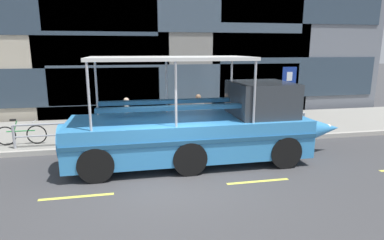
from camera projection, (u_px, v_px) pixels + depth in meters
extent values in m
plane|color=#3D3D3F|center=(170.00, 181.00, 8.86)|extent=(120.00, 120.00, 0.00)
cube|color=gray|center=(154.00, 129.00, 14.19)|extent=(32.00, 4.80, 0.18)
cube|color=#B2ADA3|center=(159.00, 145.00, 11.81)|extent=(32.00, 0.18, 0.18)
cube|color=#DBD64C|center=(77.00, 197.00, 7.92)|extent=(1.80, 0.12, 0.01)
cube|color=#DBD64C|center=(258.00, 181.00, 8.83)|extent=(1.80, 0.12, 0.01)
cube|color=#2D3D4C|center=(27.00, 88.00, 15.37)|extent=(12.78, 0.06, 1.89)
cube|color=#2D3D4C|center=(18.00, 14.00, 14.61)|extent=(12.78, 0.06, 1.89)
cube|color=#3D4C5B|center=(182.00, 83.00, 16.81)|extent=(13.39, 0.06, 1.98)
cube|color=#3D4C5B|center=(182.00, 12.00, 16.01)|extent=(13.39, 0.06, 1.98)
cube|color=#2D3D4C|center=(300.00, 77.00, 18.06)|extent=(9.43, 0.06, 2.21)
cube|color=#2D3D4C|center=(305.00, 2.00, 17.17)|extent=(9.43, 0.06, 2.21)
cylinder|color=#9EA0A8|center=(171.00, 119.00, 12.03)|extent=(11.04, 0.07, 0.07)
cylinder|color=#9EA0A8|center=(171.00, 129.00, 12.13)|extent=(11.04, 0.06, 0.06)
cylinder|color=#9EA0A8|center=(14.00, 137.00, 11.07)|extent=(0.09, 0.09, 0.83)
cylinder|color=#9EA0A8|center=(69.00, 134.00, 11.42)|extent=(0.09, 0.09, 0.83)
cylinder|color=#9EA0A8|center=(122.00, 132.00, 11.77)|extent=(0.09, 0.09, 0.83)
cylinder|color=#9EA0A8|center=(171.00, 129.00, 12.13)|extent=(0.09, 0.09, 0.83)
cylinder|color=#9EA0A8|center=(218.00, 127.00, 12.48)|extent=(0.09, 0.09, 0.83)
cylinder|color=#9EA0A8|center=(262.00, 125.00, 12.83)|extent=(0.09, 0.09, 0.83)
cylinder|color=#9EA0A8|center=(303.00, 123.00, 13.18)|extent=(0.09, 0.09, 0.83)
cylinder|color=#4C4F54|center=(287.00, 100.00, 13.18)|extent=(0.08, 0.08, 2.67)
cube|color=navy|center=(289.00, 76.00, 12.91)|extent=(0.60, 0.04, 0.76)
cube|color=white|center=(290.00, 76.00, 12.89)|extent=(0.24, 0.01, 0.36)
torus|color=black|center=(37.00, 135.00, 11.64)|extent=(0.70, 0.04, 0.70)
torus|color=black|center=(6.00, 136.00, 11.44)|extent=(0.70, 0.04, 0.70)
cylinder|color=#268C3F|center=(21.00, 131.00, 11.51)|extent=(0.95, 0.04, 0.04)
cylinder|color=#268C3F|center=(15.00, 128.00, 11.44)|extent=(0.19, 0.04, 0.51)
cube|color=black|center=(13.00, 120.00, 11.37)|extent=(0.20, 0.08, 0.06)
cylinder|color=#A5A5AA|center=(34.00, 121.00, 11.52)|extent=(0.03, 0.46, 0.03)
cube|color=#388CD1|center=(189.00, 136.00, 10.23)|extent=(7.46, 2.45, 1.18)
cone|color=#388CD1|center=(317.00, 129.00, 11.11)|extent=(1.68, 1.12, 1.12)
cylinder|color=#388CD1|center=(66.00, 142.00, 9.52)|extent=(0.37, 1.12, 1.12)
cube|color=navy|center=(197.00, 142.00, 9.01)|extent=(7.46, 0.04, 0.12)
sphere|color=white|center=(328.00, 127.00, 11.17)|extent=(0.22, 0.22, 0.22)
cube|color=#33383D|center=(261.00, 99.00, 10.45)|extent=(1.86, 2.06, 1.08)
cube|color=silver|center=(170.00, 58.00, 9.59)|extent=(4.85, 2.25, 0.10)
cylinder|color=#B2B2B7|center=(231.00, 85.00, 11.27)|extent=(0.07, 0.07, 1.81)
cylinder|color=#B2B2B7|center=(255.00, 93.00, 9.21)|extent=(0.07, 0.07, 1.81)
cylinder|color=#B2B2B7|center=(167.00, 86.00, 10.83)|extent=(0.07, 0.07, 1.81)
cylinder|color=#B2B2B7|center=(176.00, 95.00, 8.76)|extent=(0.07, 0.07, 1.81)
cylinder|color=#B2B2B7|center=(96.00, 88.00, 10.39)|extent=(0.07, 0.07, 1.81)
cylinder|color=#B2B2B7|center=(89.00, 97.00, 8.32)|extent=(0.07, 0.07, 1.81)
cube|color=navy|center=(169.00, 102.00, 10.46)|extent=(4.46, 0.28, 0.12)
cube|color=navy|center=(174.00, 108.00, 9.33)|extent=(4.46, 0.28, 0.12)
cylinder|color=black|center=(256.00, 133.00, 11.93)|extent=(1.00, 0.28, 1.00)
cylinder|color=black|center=(285.00, 152.00, 9.77)|extent=(1.00, 0.28, 1.00)
cylinder|color=black|center=(178.00, 138.00, 11.35)|extent=(1.00, 0.28, 1.00)
cylinder|color=black|center=(190.00, 158.00, 9.20)|extent=(1.00, 0.28, 1.00)
cylinder|color=black|center=(102.00, 142.00, 10.86)|extent=(1.00, 0.28, 1.00)
cylinder|color=black|center=(96.00, 165.00, 8.70)|extent=(1.00, 0.28, 1.00)
cylinder|color=#1E2338|center=(258.00, 118.00, 14.28)|extent=(0.10, 0.10, 0.79)
cylinder|color=#1E2338|center=(261.00, 118.00, 14.21)|extent=(0.10, 0.10, 0.79)
cube|color=#38383D|center=(260.00, 103.00, 14.10)|extent=(0.34, 0.32, 0.56)
cylinder|color=#38383D|center=(256.00, 103.00, 14.19)|extent=(0.07, 0.07, 0.50)
cylinder|color=#38383D|center=(264.00, 104.00, 14.02)|extent=(0.07, 0.07, 0.50)
sphere|color=#936B4C|center=(260.00, 94.00, 14.01)|extent=(0.22, 0.22, 0.22)
cylinder|color=#47423D|center=(196.00, 123.00, 13.13)|extent=(0.10, 0.10, 0.80)
cylinder|color=#47423D|center=(200.00, 124.00, 13.11)|extent=(0.10, 0.10, 0.80)
cube|color=#B7B2A8|center=(198.00, 107.00, 12.97)|extent=(0.34, 0.25, 0.57)
cylinder|color=#B7B2A8|center=(193.00, 108.00, 12.99)|extent=(0.07, 0.07, 0.51)
cylinder|color=#B7B2A8|center=(203.00, 108.00, 12.96)|extent=(0.07, 0.07, 0.51)
sphere|color=#936B4C|center=(198.00, 97.00, 12.88)|extent=(0.22, 0.22, 0.22)
cylinder|color=black|center=(127.00, 125.00, 12.88)|extent=(0.10, 0.10, 0.76)
cylinder|color=black|center=(128.00, 126.00, 12.74)|extent=(0.10, 0.10, 0.76)
cube|color=#B7B2A8|center=(127.00, 110.00, 12.67)|extent=(0.18, 0.29, 0.54)
cylinder|color=#B7B2A8|center=(127.00, 110.00, 12.85)|extent=(0.07, 0.07, 0.49)
cylinder|color=#B7B2A8|center=(127.00, 112.00, 12.50)|extent=(0.07, 0.07, 0.49)
sphere|color=beige|center=(126.00, 100.00, 12.58)|extent=(0.21, 0.21, 0.21)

